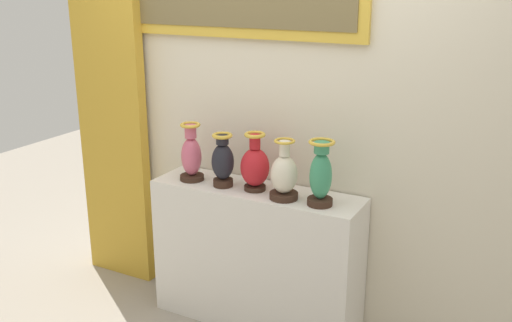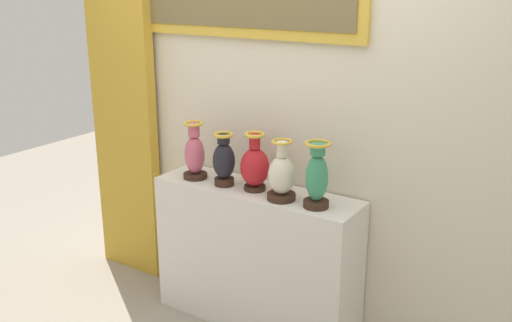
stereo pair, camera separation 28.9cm
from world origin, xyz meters
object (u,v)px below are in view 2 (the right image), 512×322
Objects in this scene: vase_ivory at (282,176)px; vase_jade at (317,177)px; vase_crimson at (254,166)px; vase_rose at (195,154)px; vase_onyx at (224,160)px.

vase_ivory is 0.22m from vase_jade.
vase_crimson reaches higher than vase_ivory.
vase_rose is 1.11× the size of vase_onyx.
vase_jade is (0.62, -0.01, 0.02)m from vase_onyx.
vase_rose reaches higher than vase_onyx.
vase_onyx is 0.88× the size of vase_jade.
vase_jade reaches higher than vase_onyx.
vase_rose is at bearing -176.80° from vase_crimson.
vase_crimson is 1.01× the size of vase_ivory.
vase_rose is at bearing 177.81° from vase_ivory.
vase_onyx is 0.93× the size of vase_crimson.
vase_crimson is (0.19, 0.03, -0.01)m from vase_onyx.
vase_onyx is 0.94× the size of vase_ivory.
vase_crimson is at bearing 8.64° from vase_onyx.
vase_rose is 0.22m from vase_onyx.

